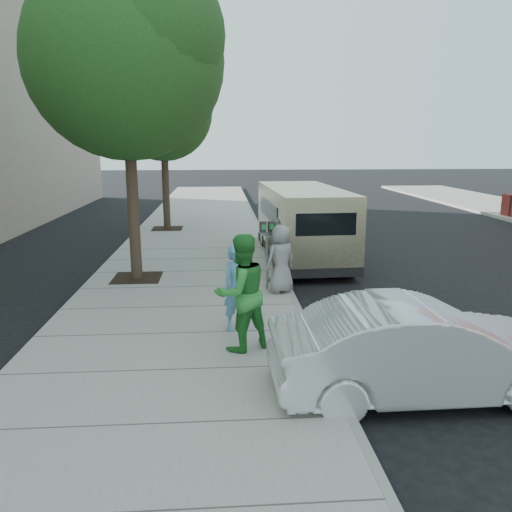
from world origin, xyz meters
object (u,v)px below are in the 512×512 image
Objects in this scene: tree_far at (164,106)px; person_green_shirt at (241,293)px; tree_near at (127,53)px; person_striped_polo at (276,250)px; person_officer at (237,288)px; parking_meter at (267,240)px; van at (302,222)px; sedan at (422,350)px; person_gray_shirt at (281,259)px.

person_green_shirt is (2.42, -12.28, -3.76)m from tree_far.
person_striped_polo is at bearing -9.37° from tree_near.
parking_meter is at bearing 44.31° from person_officer.
tree_far reaches higher than van.
person_officer is (2.38, -11.36, -3.95)m from tree_far.
person_striped_polo is at bearing 12.93° from sedan.
tree_near is 6.41m from person_officer.
tree_near is 9.24m from sedan.
tree_near is 1.16× the size of tree_far.
person_gray_shirt is at bearing 40.53° from person_striped_polo.
parking_meter reaches higher than sedan.
tree_near is 3.88× the size of person_green_shirt.
person_gray_shirt is at bearing 15.53° from sedan.
person_officer is 0.94m from person_green_shirt.
van is (4.55, -5.33, -3.71)m from tree_far.
van is at bearing -135.24° from person_green_shirt.
tree_near is 4.67× the size of parking_meter.
person_striped_polo reaches higher than person_gray_shirt.
person_green_shirt is (-2.13, -6.95, -0.05)m from van.
parking_meter is at bearing -70.33° from tree_far.
tree_near is 1.80× the size of sedan.
sedan is at bearing 120.10° from person_green_shirt.
person_officer is (-2.47, 2.42, 0.25)m from sedan.
tree_far is 7.93m from van.
tree_far is 1.07× the size of van.
tree_far is 4.16× the size of person_gray_shirt.
sedan is 2.66× the size of person_officer.
person_gray_shirt reaches higher than sedan.
person_officer is at bearing -115.86° from person_green_shirt.
van is (4.55, 2.27, -4.37)m from tree_near.
tree_far is at bearing -99.11° from person_gray_shirt.
tree_near reaches higher than van.
person_gray_shirt is at bearing -136.20° from person_green_shirt.
tree_far reaches higher than person_gray_shirt.
van is at bearing -160.53° from person_striped_polo.
person_green_shirt reaches higher than sedan.
tree_far is 1.55× the size of sedan.
sedan is 2.89m from person_green_shirt.
sedan is 5.79m from person_striped_polo.
person_gray_shirt is at bearing -69.20° from tree_far.
person_officer is 2.51m from person_gray_shirt.
tree_near reaches higher than person_green_shirt.
person_officer is 0.81× the size of person_green_shirt.
person_striped_polo is at bearing -67.08° from tree_far.
person_officer is 0.98× the size of person_striped_polo.
van reaches higher than parking_meter.
person_green_shirt reaches higher than person_gray_shirt.
tree_near is at bearing -53.26° from person_gray_shirt.
parking_meter is at bearing -130.33° from person_green_shirt.
sedan is at bearing -82.76° from parking_meter.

